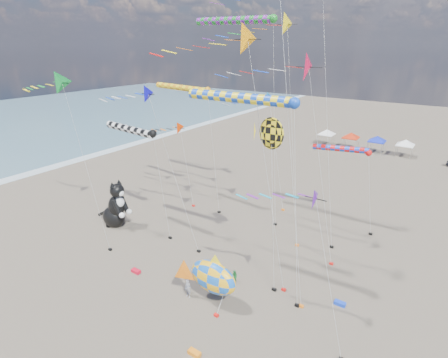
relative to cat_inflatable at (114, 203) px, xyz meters
name	(u,v)px	position (x,y,z in m)	size (l,w,h in m)	color
ground	(120,344)	(14.10, -11.38, -2.90)	(260.00, 260.00, 0.00)	brown
delta_kite_0	(290,207)	(22.98, -3.91, 7.29)	(9.06, 1.64, 11.41)	#541496
delta_kite_1	(264,103)	(11.04, 14.68, 10.47)	(8.81, 1.96, 14.68)	#1681D1
delta_kite_2	(171,131)	(0.81, 9.16, 6.74)	(8.13, 1.76, 10.88)	#F03701
delta_kite_3	(237,43)	(16.06, 0.45, 17.05)	(13.15, 2.40, 21.45)	orange
delta_kite_4	(62,85)	(-0.30, -3.87, 13.42)	(10.43, 2.36, 17.76)	#0F8630
delta_kite_5	(150,96)	(5.98, 1.04, 12.35)	(11.19, 1.79, 16.55)	#0E0AC3
delta_kite_7	(293,69)	(17.96, 6.55, 14.95)	(14.14, 2.70, 19.45)	#BF0F39
delta_kite_9	(274,28)	(15.35, 7.81, 18.31)	(11.37, 2.14, 22.63)	yellow
windsock_0	(237,21)	(9.58, 10.66, 19.19)	(10.90, 0.83, 22.59)	#167E23
windsock_1	(343,150)	(20.95, 14.62, 6.28)	(7.63, 0.66, 9.58)	red
windsock_2	(245,99)	(17.56, -0.72, 13.21)	(10.26, 0.81, 16.57)	#1242BD
windsock_3	(132,130)	(2.71, 1.37, 8.56)	(8.43, 0.81, 11.92)	black
windsock_4	(183,89)	(2.85, 9.54, 12.06)	(9.70, 0.72, 15.39)	orange
angelfish_kite	(269,135)	(18.29, 1.98, 10.15)	(3.74, 3.02, 14.47)	yellow
cat_inflatable	(114,203)	(0.00, 0.00, 0.00)	(4.29, 2.15, 5.79)	black
fish_inflatable	(213,277)	(17.10, -4.32, -0.27)	(5.66, 2.99, 4.76)	blue
person_adult	(188,288)	(14.90, -4.82, -2.04)	(0.63, 0.41, 1.72)	gray
child_green	(234,277)	(17.04, -0.98, -2.30)	(0.58, 0.45, 1.19)	#208037
child_blue	(188,289)	(14.61, -4.49, -2.42)	(0.56, 0.23, 0.96)	#225099
kite_bag_0	(211,264)	(13.86, -0.16, -2.75)	(0.90, 0.44, 0.30)	black
kite_bag_1	(136,271)	(8.73, -4.98, -2.75)	(0.90, 0.44, 0.30)	red
kite_bag_2	(340,303)	(25.72, 1.41, -2.75)	(0.90, 0.44, 0.30)	blue
kite_bag_3	(194,353)	(19.02, -9.11, -2.75)	(0.90, 0.44, 0.30)	orange
tent_row	(364,135)	(15.60, 48.62, 0.25)	(19.20, 4.20, 3.80)	white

